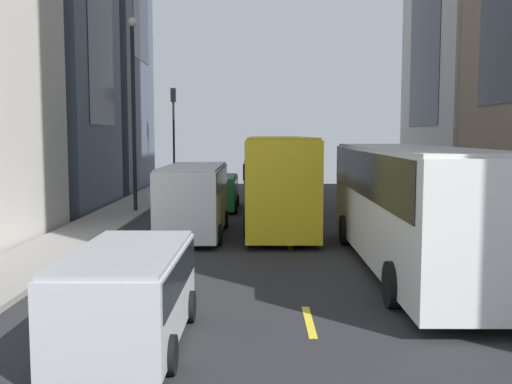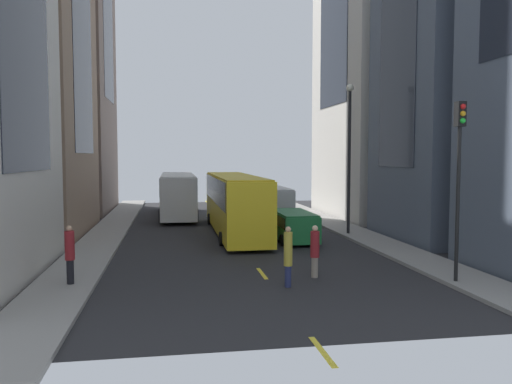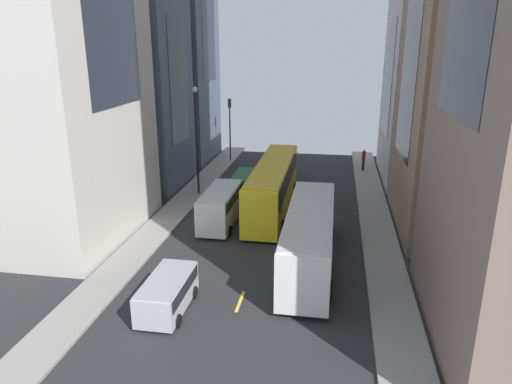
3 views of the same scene
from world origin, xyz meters
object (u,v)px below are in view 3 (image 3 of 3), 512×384
(pedestrian_crossing_near, at_px, (364,159))
(traffic_light_near_corner, at_px, (230,118))
(car_green_0, at_px, (245,181))
(pedestrian_walking_far, at_px, (272,158))
(car_silver_1, at_px, (167,291))
(city_bus_white, at_px, (310,233))
(streetcar_yellow, at_px, (273,182))
(pedestrian_waiting_curb, at_px, (287,154))
(delivery_van_white, at_px, (221,205))

(pedestrian_crossing_near, distance_m, traffic_light_near_corner, 14.50)
(car_green_0, distance_m, pedestrian_crossing_near, 13.48)
(pedestrian_walking_far, height_order, pedestrian_crossing_near, pedestrian_crossing_near)
(car_silver_1, bearing_deg, pedestrian_crossing_near, -110.84)
(city_bus_white, height_order, streetcar_yellow, streetcar_yellow)
(car_green_0, distance_m, pedestrian_walking_far, 8.59)
(pedestrian_waiting_curb, bearing_deg, car_silver_1, 68.15)
(delivery_van_white, bearing_deg, pedestrian_crossing_near, -123.01)
(car_green_0, xyz_separation_m, pedestrian_walking_far, (-1.20, -8.51, 0.11))
(delivery_van_white, bearing_deg, traffic_light_near_corner, -79.56)
(city_bus_white, xyz_separation_m, streetcar_yellow, (3.35, -9.44, 0.12))
(pedestrian_walking_far, relative_size, pedestrian_crossing_near, 0.97)
(pedestrian_crossing_near, bearing_deg, car_silver_1, 106.48)
(car_green_0, relative_size, traffic_light_near_corner, 0.69)
(streetcar_yellow, relative_size, traffic_light_near_corner, 2.16)
(delivery_van_white, height_order, pedestrian_crossing_near, delivery_van_white)
(pedestrian_waiting_curb, bearing_deg, pedestrian_walking_far, 26.40)
(car_green_0, relative_size, car_silver_1, 1.08)
(streetcar_yellow, distance_m, traffic_light_near_corner, 15.72)
(streetcar_yellow, relative_size, car_silver_1, 3.39)
(pedestrian_crossing_near, bearing_deg, pedestrian_walking_far, 38.03)
(city_bus_white, xyz_separation_m, pedestrian_waiting_curb, (3.69, -22.77, -0.83))
(streetcar_yellow, distance_m, delivery_van_white, 5.26)
(car_silver_1, bearing_deg, pedestrian_walking_far, -92.81)
(delivery_van_white, xyz_separation_m, car_silver_1, (-0.11, 11.26, -0.51))
(streetcar_yellow, xyz_separation_m, car_green_0, (2.90, -3.55, -1.15))
(streetcar_yellow, bearing_deg, pedestrian_waiting_curb, -88.58)
(city_bus_white, height_order, car_green_0, city_bus_white)
(streetcar_yellow, height_order, pedestrian_walking_far, streetcar_yellow)
(pedestrian_crossing_near, height_order, traffic_light_near_corner, traffic_light_near_corner)
(car_silver_1, bearing_deg, pedestrian_waiting_curb, -95.40)
(car_silver_1, bearing_deg, delivery_van_white, -89.46)
(car_green_0, distance_m, traffic_light_near_corner, 11.72)
(delivery_van_white, height_order, pedestrian_waiting_curb, delivery_van_white)
(traffic_light_near_corner, bearing_deg, car_green_0, 108.96)
(car_green_0, bearing_deg, traffic_light_near_corner, -71.04)
(city_bus_white, relative_size, traffic_light_near_corner, 1.80)
(streetcar_yellow, bearing_deg, city_bus_white, 109.56)
(car_silver_1, bearing_deg, car_green_0, -90.45)
(traffic_light_near_corner, bearing_deg, car_silver_1, 96.70)
(city_bus_white, distance_m, delivery_van_white, 8.40)
(city_bus_white, xyz_separation_m, delivery_van_white, (6.51, -5.28, -0.49))
(car_green_0, distance_m, car_silver_1, 18.97)
(streetcar_yellow, relative_size, delivery_van_white, 2.40)
(car_silver_1, relative_size, pedestrian_crossing_near, 1.97)
(car_green_0, relative_size, pedestrian_crossing_near, 2.14)
(city_bus_white, bearing_deg, pedestrian_waiting_curb, -80.80)
(car_green_0, bearing_deg, pedestrian_crossing_near, -140.23)
(city_bus_white, distance_m, pedestrian_waiting_curb, 23.08)
(car_green_0, xyz_separation_m, pedestrian_waiting_curb, (-2.57, -9.78, 0.20))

